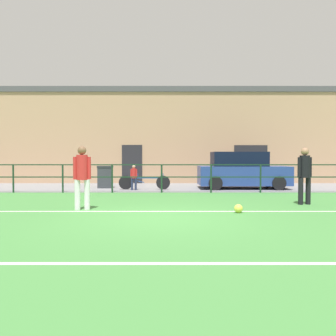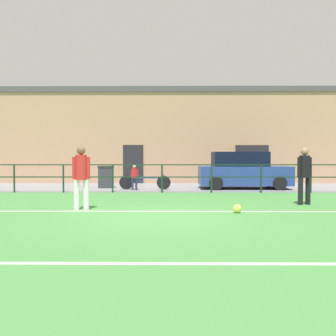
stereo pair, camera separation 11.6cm
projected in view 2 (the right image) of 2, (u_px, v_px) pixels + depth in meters
ground at (155, 219)px, 8.44m from camera, size 60.00×44.00×0.04m
field_line_touchline at (157, 211)px, 9.42m from camera, size 36.00×0.11×0.00m
field_line_hash at (143, 263)px, 4.80m from camera, size 36.00×0.11×0.00m
pavement_strip at (163, 187)px, 16.93m from camera, size 48.00×5.00×0.02m
perimeter_fence at (162, 174)px, 14.41m from camera, size 36.07×0.07×1.15m
clubhouse_facade at (165, 136)px, 20.55m from camera, size 28.00×2.56×5.27m
player_goalkeeper at (304, 172)px, 10.75m from camera, size 0.46×0.30×1.72m
player_striker at (81, 174)px, 9.70m from camera, size 0.47×0.30×1.73m
soccer_ball_match at (237, 209)px, 9.16m from camera, size 0.22×0.22×0.22m
spectator_child at (134, 176)px, 15.38m from camera, size 0.30×0.19×1.08m
parked_car_red at (243, 171)px, 16.12m from camera, size 4.00×1.91×1.65m
bicycle_parked_1 at (145, 182)px, 15.63m from camera, size 2.25×0.04×0.71m
trash_bin_0 at (106, 177)px, 16.44m from camera, size 0.67×0.57×1.02m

